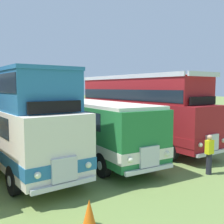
# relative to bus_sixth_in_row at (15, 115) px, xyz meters

# --- Properties ---
(bus_sixth_in_row) EXTENTS (2.95, 10.29, 4.49)m
(bus_sixth_in_row) POSITION_rel_bus_sixth_in_row_xyz_m (0.00, 0.00, 0.00)
(bus_sixth_in_row) COLOR silver
(bus_sixth_in_row) RESTS_ON ground
(bus_seventh_in_row) EXTENTS (3.18, 11.46, 2.99)m
(bus_seventh_in_row) POSITION_rel_bus_sixth_in_row_xyz_m (3.93, 0.18, -0.71)
(bus_seventh_in_row) COLOR #237538
(bus_seventh_in_row) RESTS_ON ground
(bus_eighth_in_row) EXTENTS (2.65, 10.85, 4.52)m
(bus_eighth_in_row) POSITION_rel_bus_sixth_in_row_xyz_m (7.85, 0.27, -0.11)
(bus_eighth_in_row) COLOR maroon
(bus_eighth_in_row) RESTS_ON ground
(cone_near_end) EXTENTS (0.36, 0.36, 0.73)m
(cone_near_end) POSITION_rel_bus_sixth_in_row_xyz_m (0.18, -6.87, -2.10)
(cone_near_end) COLOR orange
(cone_near_end) RESTS_ON ground
(marshal_person) EXTENTS (0.36, 0.24, 1.73)m
(marshal_person) POSITION_rel_bus_sixth_in_row_xyz_m (6.56, -6.02, -1.58)
(marshal_person) COLOR #23232D
(marshal_person) RESTS_ON ground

